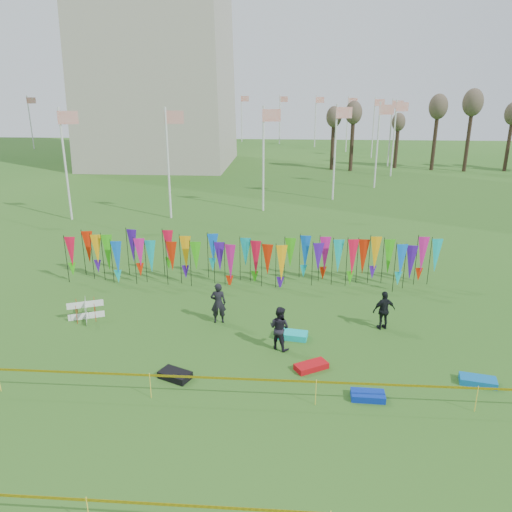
# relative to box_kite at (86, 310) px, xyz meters

# --- Properties ---
(ground) EXTENTS (160.00, 160.00, 0.00)m
(ground) POSITION_rel_box_kite_xyz_m (6.35, -3.78, -0.42)
(ground) COLOR #265818
(ground) RESTS_ON ground
(flagpole_ring) EXTENTS (57.40, 56.16, 8.00)m
(flagpole_ring) POSITION_rel_box_kite_xyz_m (-7.65, 44.22, 3.58)
(flagpole_ring) COLOR silver
(flagpole_ring) RESTS_ON ground
(banner_row) EXTENTS (18.64, 0.64, 2.33)m
(banner_row) POSITION_rel_box_kite_xyz_m (6.63, 4.74, 1.03)
(banner_row) COLOR black
(banner_row) RESTS_ON ground
(caution_tape_near) EXTENTS (26.00, 0.02, 0.90)m
(caution_tape_near) POSITION_rel_box_kite_xyz_m (6.13, -5.35, 0.36)
(caution_tape_near) COLOR #DBC004
(caution_tape_near) RESTS_ON ground
(caution_tape_far) EXTENTS (26.00, 0.02, 0.90)m
(caution_tape_far) POSITION_rel_box_kite_xyz_m (6.13, -10.31, 0.36)
(caution_tape_far) COLOR #DBC004
(caution_tape_far) RESTS_ON ground
(box_kite) EXTENTS (0.75, 0.75, 0.83)m
(box_kite) POSITION_rel_box_kite_xyz_m (0.00, 0.00, 0.00)
(box_kite) COLOR red
(box_kite) RESTS_ON ground
(person_left) EXTENTS (0.69, 0.55, 1.75)m
(person_left) POSITION_rel_box_kite_xyz_m (5.63, 0.11, 0.46)
(person_left) COLOR black
(person_left) RESTS_ON ground
(person_mid) EXTENTS (0.97, 0.85, 1.70)m
(person_mid) POSITION_rel_box_kite_xyz_m (8.21, -1.89, 0.43)
(person_mid) COLOR black
(person_mid) RESTS_ON ground
(person_right) EXTENTS (1.07, 0.81, 1.63)m
(person_right) POSITION_rel_box_kite_xyz_m (12.38, 0.02, 0.40)
(person_right) COLOR black
(person_right) RESTS_ON ground
(kite_bag_turquoise) EXTENTS (1.30, 0.79, 0.24)m
(kite_bag_turquoise) POSITION_rel_box_kite_xyz_m (8.68, -1.04, -0.30)
(kite_bag_turquoise) COLOR #0DCDCA
(kite_bag_turquoise) RESTS_ON ground
(kite_bag_blue) EXTENTS (1.07, 0.59, 0.22)m
(kite_bag_blue) POSITION_rel_box_kite_xyz_m (11.10, -4.91, -0.31)
(kite_bag_blue) COLOR #0A2CAB
(kite_bag_blue) RESTS_ON ground
(kite_bag_red) EXTENTS (1.26, 1.04, 0.21)m
(kite_bag_red) POSITION_rel_box_kite_xyz_m (9.37, -3.27, -0.31)
(kite_bag_red) COLOR red
(kite_bag_red) RESTS_ON ground
(kite_bag_black) EXTENTS (1.21, 0.99, 0.24)m
(kite_bag_black) POSITION_rel_box_kite_xyz_m (4.76, -4.19, -0.30)
(kite_bag_black) COLOR black
(kite_bag_black) RESTS_ON ground
(kite_bag_teal) EXTENTS (1.25, 0.78, 0.22)m
(kite_bag_teal) POSITION_rel_box_kite_xyz_m (14.86, -3.80, -0.31)
(kite_bag_teal) COLOR #0C66AE
(kite_bag_teal) RESTS_ON ground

